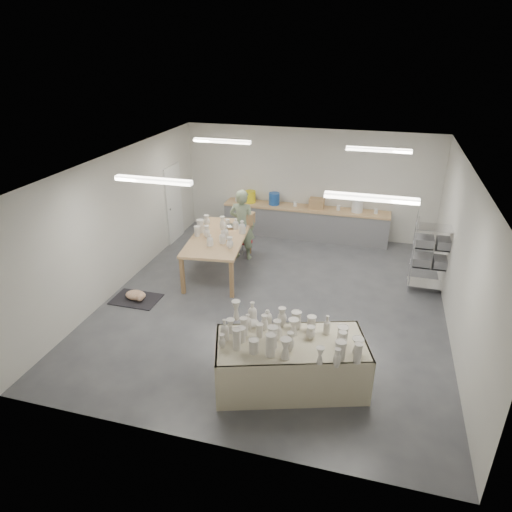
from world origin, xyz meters
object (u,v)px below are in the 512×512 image
(drying_table, at_px, (290,361))
(work_table, at_px, (221,235))
(red_stool, at_px, (246,242))
(potter, at_px, (242,225))

(drying_table, relative_size, work_table, 0.99)
(drying_table, xyz_separation_m, work_table, (-2.42, 3.61, 0.47))
(work_table, distance_m, red_stool, 1.27)
(drying_table, relative_size, red_stool, 5.38)
(work_table, xyz_separation_m, potter, (0.27, 0.81, -0.02))
(drying_table, xyz_separation_m, red_stool, (-2.15, 4.70, -0.14))
(red_stool, bearing_deg, potter, -90.00)
(potter, height_order, red_stool, potter)
(work_table, bearing_deg, potter, 64.86)
(work_table, height_order, red_stool, work_table)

